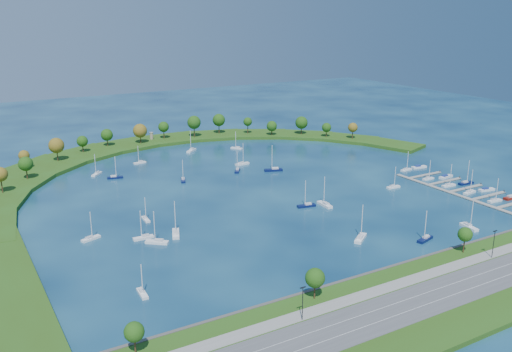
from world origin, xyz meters
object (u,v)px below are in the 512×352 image
moored_boat_0 (91,238)px  moored_boat_18 (242,163)px  moored_boat_20 (97,173)px  moored_boat_12 (140,162)px  docked_boat_3 (512,197)px  moored_boat_2 (325,204)px  moored_boat_10 (274,169)px  moored_boat_17 (146,218)px  docked_boat_6 (449,185)px  moored_boat_7 (142,292)px  moored_boat_8 (157,241)px  moored_boat_6 (393,186)px  docked_boat_2 (495,200)px  docked_boat_4 (470,192)px  docked_boat_10 (406,169)px  moored_boat_9 (191,150)px  moored_boat_13 (143,237)px  moored_boat_15 (183,179)px  docked_boat_9 (446,177)px  harbor_tower (151,136)px  moored_boat_19 (237,148)px  docked_boat_8 (428,178)px  moored_boat_1 (115,177)px  moored_boat_4 (237,170)px  moored_boat_11 (307,205)px  docked_boat_7 (466,183)px  dock_system (471,193)px  docked_boat_11 (419,167)px  moored_boat_14 (176,233)px  moored_boat_16 (361,237)px  moored_boat_5 (425,238)px

moored_boat_0 → moored_boat_18: bearing=12.6°
moored_boat_20 → moored_boat_12: bearing=153.8°
moored_boat_12 → docked_boat_3: (129.33, -147.14, 0.08)m
moored_boat_2 → moored_boat_10: 60.20m
moored_boat_17 → docked_boat_6: (146.14, -31.47, 0.03)m
moored_boat_7 → moored_boat_20: (21.98, 137.19, 0.03)m
moored_boat_2 → moored_boat_8: bearing=94.6°
moored_boat_6 → docked_boat_2: size_ratio=0.98×
docked_boat_4 → docked_boat_10: size_ratio=1.09×
moored_boat_9 → moored_boat_13: moored_boat_9 is taller
docked_boat_10 → moored_boat_15: bearing=153.3°
moored_boat_20 → docked_boat_9: size_ratio=1.24×
harbor_tower → moored_boat_19: bearing=-48.4°
moored_boat_15 → moored_boat_8: bearing=-8.6°
moored_boat_9 → docked_boat_9: 150.86m
moored_boat_12 → docked_boat_6: (118.86, -119.26, 0.02)m
moored_boat_12 → docked_boat_8: (118.87, -105.83, -0.00)m
moored_boat_9 → docked_boat_4: (81.66, -143.21, -0.06)m
harbor_tower → moored_boat_1: size_ratio=0.40×
moored_boat_15 → docked_boat_8: moored_boat_15 is taller
docked_boat_3 → moored_boat_1: bearing=141.9°
moored_boat_2 → docked_boat_6: 71.14m
moored_boat_7 → docked_boat_8: moored_boat_7 is taller
moored_boat_9 → moored_boat_12: moored_boat_9 is taller
moored_boat_0 → moored_boat_1: moored_boat_1 is taller
moored_boat_4 → moored_boat_19: 51.47m
moored_boat_10 → docked_boat_8: size_ratio=1.40×
moored_boat_2 → moored_boat_7: moored_boat_2 is taller
moored_boat_6 → moored_boat_9: size_ratio=0.79×
moored_boat_1 → moored_boat_11: bearing=-40.4°
docked_boat_7 → moored_boat_20: bearing=150.0°
dock_system → moored_boat_4: (-78.03, 90.00, 0.55)m
moored_boat_9 → moored_boat_11: bearing=49.9°
moored_boat_6 → docked_boat_10: moored_boat_6 is taller
moored_boat_1 → moored_boat_7: moored_boat_1 is taller
moored_boat_12 → dock_system: bearing=125.5°
docked_boat_7 → docked_boat_8: docked_boat_7 is taller
moored_boat_1 → docked_boat_9: 173.21m
moored_boat_19 → moored_boat_1: bearing=70.7°
docked_boat_6 → docked_boat_7: 10.63m
harbor_tower → moored_boat_2: 160.90m
moored_boat_20 → docked_boat_7: size_ratio=0.94×
moored_boat_7 → docked_boat_10: 180.95m
moored_boat_19 → docked_boat_11: moored_boat_19 is taller
moored_boat_14 → moored_boat_16: 71.36m
moored_boat_18 → docked_boat_11: bearing=-40.0°
moored_boat_5 → docked_boat_7: (71.73, 40.69, 0.00)m
moored_boat_10 → moored_boat_14: (-80.57, -57.24, -0.03)m
moored_boat_4 → moored_boat_7: bearing=-5.4°
moored_boat_13 → moored_boat_19: moored_boat_13 is taller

